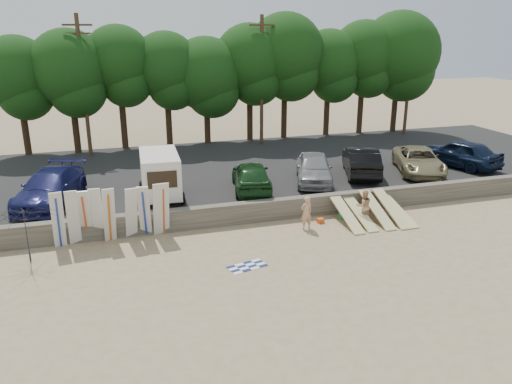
# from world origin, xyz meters

# --- Properties ---
(ground) EXTENTS (120.00, 120.00, 0.00)m
(ground) POSITION_xyz_m (0.00, 0.00, 0.00)
(ground) COLOR tan
(ground) RESTS_ON ground
(seawall) EXTENTS (44.00, 0.50, 1.00)m
(seawall) POSITION_xyz_m (0.00, 3.00, 0.50)
(seawall) COLOR #6B6356
(seawall) RESTS_ON ground
(parking_lot) EXTENTS (44.00, 14.50, 0.70)m
(parking_lot) POSITION_xyz_m (0.00, 10.50, 0.35)
(parking_lot) COLOR #282828
(parking_lot) RESTS_ON ground
(treeline) EXTENTS (33.34, 6.36, 9.47)m
(treeline) POSITION_xyz_m (1.64, 17.48, 6.56)
(treeline) COLOR #382616
(treeline) RESTS_ON parking_lot
(utility_poles) EXTENTS (25.80, 0.26, 9.00)m
(utility_poles) POSITION_xyz_m (2.00, 16.00, 5.43)
(utility_poles) COLOR #473321
(utility_poles) RESTS_ON parking_lot
(box_trailer) EXTENTS (2.22, 3.72, 2.30)m
(box_trailer) POSITION_xyz_m (-6.51, 5.70, 1.99)
(box_trailer) COLOR silver
(box_trailer) RESTS_ON parking_lot
(car_0) EXTENTS (3.70, 5.91, 1.60)m
(car_0) POSITION_xyz_m (-11.70, 6.47, 1.50)
(car_0) COLOR #161A4F
(car_0) RESTS_ON parking_lot
(car_1) EXTENTS (2.69, 4.88, 1.57)m
(car_1) POSITION_xyz_m (-1.82, 5.60, 1.49)
(car_1) COLOR #153A18
(car_1) RESTS_ON parking_lot
(car_2) EXTENTS (3.40, 5.05, 1.60)m
(car_2) POSITION_xyz_m (1.88, 6.01, 1.50)
(car_2) COLOR gray
(car_2) RESTS_ON parking_lot
(car_3) EXTENTS (3.39, 5.26, 1.64)m
(car_3) POSITION_xyz_m (5.05, 6.54, 1.52)
(car_3) COLOR black
(car_3) RESTS_ON parking_lot
(car_4) EXTENTS (4.13, 5.66, 1.43)m
(car_4) POSITION_xyz_m (8.55, 6.02, 1.41)
(car_4) COLOR #877C56
(car_4) RESTS_ON parking_lot
(car_5) EXTENTS (3.66, 5.39, 1.70)m
(car_5) POSITION_xyz_m (11.69, 6.44, 1.55)
(car_5) COLOR black
(car_5) RESTS_ON parking_lot
(surfboard_upright_0) EXTENTS (0.58, 0.64, 2.56)m
(surfboard_upright_0) POSITION_xyz_m (-11.10, 2.40, 1.28)
(surfboard_upright_0) COLOR silver
(surfboard_upright_0) RESTS_ON ground
(surfboard_upright_1) EXTENTS (0.55, 0.67, 2.55)m
(surfboard_upright_1) POSITION_xyz_m (-10.51, 2.50, 1.27)
(surfboard_upright_1) COLOR silver
(surfboard_upright_1) RESTS_ON ground
(surfboard_upright_2) EXTENTS (0.53, 0.87, 2.49)m
(surfboard_upright_2) POSITION_xyz_m (-10.05, 2.61, 1.25)
(surfboard_upright_2) COLOR silver
(surfboard_upright_2) RESTS_ON ground
(surfboard_upright_3) EXTENTS (0.56, 0.74, 2.53)m
(surfboard_upright_3) POSITION_xyz_m (-9.55, 2.61, 1.27)
(surfboard_upright_3) COLOR silver
(surfboard_upright_3) RESTS_ON ground
(surfboard_upright_4) EXTENTS (0.57, 0.72, 2.54)m
(surfboard_upright_4) POSITION_xyz_m (-9.06, 2.40, 1.27)
(surfboard_upright_4) COLOR silver
(surfboard_upright_4) RESTS_ON ground
(surfboard_upright_5) EXTENTS (0.60, 0.91, 2.49)m
(surfboard_upright_5) POSITION_xyz_m (-8.15, 2.42, 1.25)
(surfboard_upright_5) COLOR silver
(surfboard_upright_5) RESTS_ON ground
(surfboard_upright_6) EXTENTS (0.61, 0.88, 2.50)m
(surfboard_upright_6) POSITION_xyz_m (-7.59, 2.47, 1.25)
(surfboard_upright_6) COLOR silver
(surfboard_upright_6) RESTS_ON ground
(surfboard_upright_7) EXTENTS (0.53, 0.69, 2.54)m
(surfboard_upright_7) POSITION_xyz_m (-6.76, 2.52, 1.27)
(surfboard_upright_7) COLOR silver
(surfboard_upright_7) RESTS_ON ground
(surfboard_upright_8) EXTENTS (0.53, 0.69, 2.54)m
(surfboard_upright_8) POSITION_xyz_m (-6.96, 2.48, 1.27)
(surfboard_upright_8) COLOR silver
(surfboard_upright_8) RESTS_ON ground
(surfboard_low_0) EXTENTS (0.56, 2.88, 0.99)m
(surfboard_low_0) POSITION_xyz_m (1.63, 1.45, 0.50)
(surfboard_low_0) COLOR #CFC382
(surfboard_low_0) RESTS_ON ground
(surfboard_low_1) EXTENTS (0.56, 2.90, 0.90)m
(surfboard_low_1) POSITION_xyz_m (2.36, 1.52, 0.45)
(surfboard_low_1) COLOR #CFC382
(surfboard_low_1) RESTS_ON ground
(surfboard_low_2) EXTENTS (0.56, 2.84, 1.11)m
(surfboard_low_2) POSITION_xyz_m (3.21, 1.42, 0.56)
(surfboard_low_2) COLOR #CFC382
(surfboard_low_2) RESTS_ON ground
(surfboard_low_3) EXTENTS (0.56, 2.83, 1.12)m
(surfboard_low_3) POSITION_xyz_m (3.95, 1.34, 0.56)
(surfboard_low_3) COLOR #CFC382
(surfboard_low_3) RESTS_ON ground
(surfboard_low_4) EXTENTS (0.56, 2.93, 0.80)m
(surfboard_low_4) POSITION_xyz_m (4.35, 1.38, 0.40)
(surfboard_low_4) COLOR #CFC382
(surfboard_low_4) RESTS_ON ground
(beachgoer_a) EXTENTS (0.64, 0.48, 1.59)m
(beachgoer_a) POSITION_xyz_m (-0.44, 1.40, 0.79)
(beachgoer_a) COLOR tan
(beachgoer_a) RESTS_ON ground
(beachgoer_b) EXTENTS (0.86, 0.73, 1.58)m
(beachgoer_b) POSITION_xyz_m (2.54, 1.48, 0.79)
(beachgoer_b) COLOR tan
(beachgoer_b) RESTS_ON ground
(cooler) EXTENTS (0.41, 0.35, 0.32)m
(cooler) POSITION_xyz_m (1.83, 2.12, 0.16)
(cooler) COLOR green
(cooler) RESTS_ON ground
(gear_bag) EXTENTS (0.35, 0.31, 0.22)m
(gear_bag) POSITION_xyz_m (0.52, 1.90, 0.11)
(gear_bag) COLOR #D25118
(gear_bag) RESTS_ON ground
(beach_towel) EXTENTS (1.82, 1.82, 0.00)m
(beach_towel) POSITION_xyz_m (-4.08, -1.49, 0.01)
(beach_towel) COLOR white
(beach_towel) RESTS_ON ground
(beach_umbrella) EXTENTS (3.19, 3.22, 2.27)m
(beach_umbrella) POSITION_xyz_m (-12.17, 1.37, 1.13)
(beach_umbrella) COLOR black
(beach_umbrella) RESTS_ON ground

